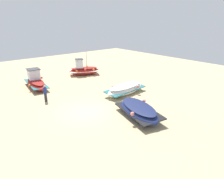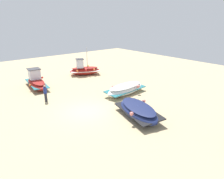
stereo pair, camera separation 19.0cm
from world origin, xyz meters
The scene contains 6 objects.
ground_plane centered at (0.00, 0.00, 0.00)m, with size 56.93×56.93×0.00m, color tan.
fishing_boat_1 centered at (1.03, -5.73, 0.54)m, with size 2.24×5.23×1.12m.
fishing_boat_2 centered at (-3.63, -2.77, 0.57)m, with size 5.16×3.18×1.20m.
fishing_boat_3 centered at (9.42, 0.94, 0.69)m, with size 5.20×2.29×2.21m.
fishing_boat_4 centered at (10.55, -6.49, 0.73)m, with size 3.36×4.59×3.94m.
person_walking centered at (4.48, 1.81, 0.99)m, with size 0.32×0.32×1.71m.
Camera 2 is at (-13.79, 8.41, 7.79)m, focal length 32.02 mm.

